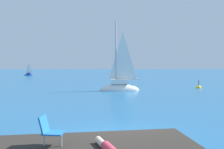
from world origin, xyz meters
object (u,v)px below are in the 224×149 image
(sailboat_near, at_px, (120,86))
(beach_chair, at_px, (49,129))
(marker_buoy, at_px, (199,88))
(sailboat_far, at_px, (29,75))

(sailboat_near, bearing_deg, beach_chair, 81.47)
(beach_chair, relative_size, marker_buoy, 0.71)
(sailboat_near, xyz_separation_m, beach_chair, (-3.34, -18.60, 0.72))
(beach_chair, bearing_deg, sailboat_near, 88.94)
(sailboat_near, bearing_deg, sailboat_far, -58.04)
(beach_chair, bearing_deg, marker_buoy, 69.08)
(sailboat_far, relative_size, marker_buoy, 2.85)
(sailboat_far, height_order, beach_chair, sailboat_far)
(sailboat_far, xyz_separation_m, marker_buoy, (23.94, -24.69, -0.17))
(beach_chair, distance_m, marker_buoy, 23.58)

